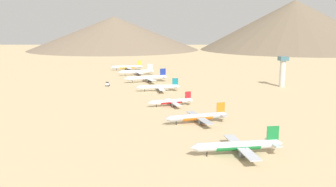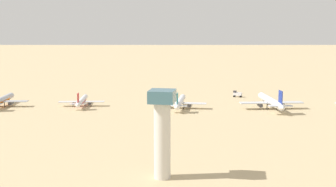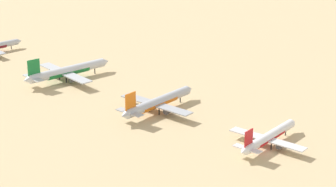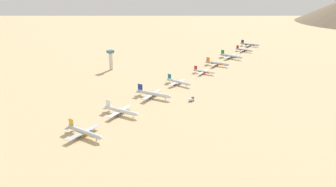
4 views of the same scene
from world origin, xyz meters
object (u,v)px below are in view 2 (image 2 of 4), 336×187
object	(u,v)px
service_truck	(237,94)
control_tower	(162,129)
parked_jet_2	(271,101)
parked_jet_4	(82,101)
parked_jet_5	(1,100)
parked_jet_3	(180,102)

from	to	relation	value
service_truck	control_tower	size ratio (longest dim) A/B	0.21
service_truck	control_tower	world-z (taller)	control_tower
parked_jet_2	parked_jet_4	xyz separation A→B (m)	(-9.33, 102.89, -1.09)
parked_jet_2	parked_jet_5	distance (m)	147.28
parked_jet_3	service_truck	world-z (taller)	parked_jet_3
parked_jet_4	parked_jet_3	bearing A→B (deg)	-86.94
parked_jet_4	parked_jet_5	world-z (taller)	parked_jet_5
control_tower	service_truck	bearing A→B (deg)	-8.02
service_truck	control_tower	xyz separation A→B (m)	(-148.21, 20.87, 12.57)
service_truck	control_tower	distance (m)	150.20
parked_jet_3	control_tower	bearing A→B (deg)	-174.92
parked_jet_4	control_tower	size ratio (longest dim) A/B	1.19
parked_jet_5	service_truck	size ratio (longest dim) A/B	6.52
parked_jet_2	parked_jet_3	xyz separation A→B (m)	(-6.41, 48.32, -0.62)
parked_jet_3	service_truck	distance (m)	51.67
parked_jet_3	parked_jet_5	world-z (taller)	parked_jet_5
parked_jet_2	service_truck	size ratio (longest dim) A/B	7.46
parked_jet_4	control_tower	bearing A→B (deg)	-148.25
control_tower	parked_jet_2	bearing A→B (deg)	-19.00
parked_jet_3	parked_jet_4	distance (m)	54.65
parked_jet_3	parked_jet_2	bearing A→B (deg)	-82.44
parked_jet_5	service_truck	world-z (taller)	parked_jet_5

